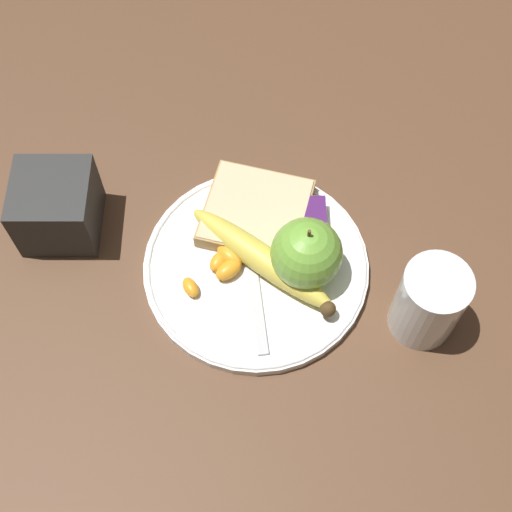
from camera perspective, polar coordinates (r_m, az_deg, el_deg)
name	(u,v)px	position (r m, az deg, el deg)	size (l,w,h in m)	color
ground_plane	(256,269)	(0.81, 0.00, -1.06)	(3.00, 3.00, 0.00)	brown
plate	(256,266)	(0.81, 0.00, -0.81)	(0.25, 0.25, 0.01)	white
juice_glass	(428,304)	(0.76, 13.60, -3.75)	(0.07, 0.07, 0.10)	silver
apple	(306,254)	(0.77, 4.06, 0.18)	(0.08, 0.08, 0.09)	#72B23D
banana	(262,263)	(0.78, 0.52, -0.55)	(0.17, 0.15, 0.03)	#E0CC4C
bread_slice	(252,213)	(0.82, -0.31, 3.48)	(0.14, 0.14, 0.02)	#AB8751
fork	(249,263)	(0.80, -0.53, -0.54)	(0.04, 0.19, 0.00)	silver
jam_packet	(304,215)	(0.82, 3.89, 3.25)	(0.05, 0.04, 0.02)	silver
orange_segment_0	(229,270)	(0.79, -2.20, -1.09)	(0.04, 0.04, 0.02)	orange
orange_segment_1	(218,264)	(0.79, -3.03, -0.62)	(0.03, 0.03, 0.02)	orange
orange_segment_2	(230,256)	(0.80, -2.12, 0.04)	(0.04, 0.04, 0.02)	orange
orange_segment_3	(190,287)	(0.78, -5.27, -2.49)	(0.03, 0.03, 0.01)	orange
orange_segment_4	(236,244)	(0.80, -1.58, 0.98)	(0.04, 0.02, 0.02)	orange
condiment_caddy	(57,206)	(0.84, -15.62, 3.89)	(0.09, 0.09, 0.08)	#2D2D2D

